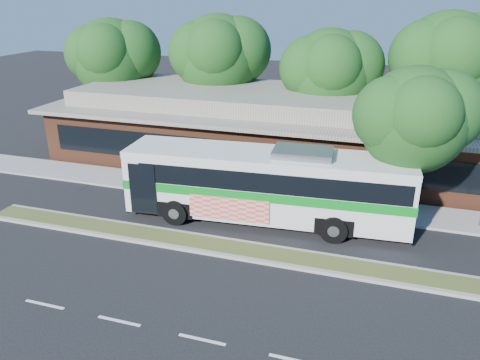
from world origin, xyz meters
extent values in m
plane|color=black|center=(0.00, 0.00, 0.00)|extent=(120.00, 120.00, 0.00)
cube|color=#495222|center=(0.00, 0.60, 0.07)|extent=(26.00, 1.10, 0.15)
cube|color=gray|center=(0.00, 6.40, 0.06)|extent=(44.00, 2.60, 0.12)
cube|color=black|center=(-18.00, 10.00, 0.01)|extent=(14.00, 12.00, 0.01)
cube|color=brown|center=(0.00, 13.00, 1.60)|extent=(32.00, 10.00, 3.20)
cube|color=slate|center=(0.00, 13.00, 3.32)|extent=(33.20, 11.20, 0.24)
cube|color=slate|center=(0.00, 13.00, 3.95)|extent=(30.00, 8.00, 1.00)
cube|color=black|center=(0.00, 7.97, 1.70)|extent=(30.00, 0.06, 1.60)
cylinder|color=black|center=(-15.00, 15.00, 1.99)|extent=(0.44, 0.44, 3.99)
sphere|color=#173F15|center=(-15.00, 15.00, 5.73)|extent=(5.80, 5.80, 5.80)
sphere|color=#173F15|center=(-13.70, 15.43, 6.19)|extent=(4.52, 4.52, 4.52)
cylinder|color=black|center=(-7.00, 16.00, 2.10)|extent=(0.44, 0.44, 4.20)
sphere|color=#173F15|center=(-7.00, 16.00, 6.00)|extent=(6.00, 6.00, 6.00)
sphere|color=#173F15|center=(-5.65, 16.45, 6.48)|extent=(4.68, 4.68, 4.68)
cylinder|color=black|center=(1.00, 15.00, 1.89)|extent=(0.44, 0.44, 3.78)
sphere|color=#173F15|center=(1.00, 15.00, 5.46)|extent=(5.60, 5.60, 5.60)
sphere|color=#173F15|center=(2.26, 15.42, 5.91)|extent=(4.37, 4.37, 4.37)
cylinder|color=black|center=(8.00, 16.00, 2.21)|extent=(0.44, 0.44, 4.41)
sphere|color=#173F15|center=(8.00, 16.00, 6.27)|extent=(6.20, 6.20, 6.20)
sphere|color=#173F15|center=(9.39, 16.46, 6.77)|extent=(4.84, 4.84, 4.84)
cube|color=silver|center=(-0.22, 3.78, 1.90)|extent=(13.41, 3.72, 3.05)
cube|color=black|center=(0.11, 3.80, 2.51)|extent=(12.36, 3.70, 0.91)
cube|color=silver|center=(-0.22, 3.78, 3.29)|extent=(13.44, 3.74, 0.29)
cube|color=#057E1A|center=(-0.22, 3.78, 1.81)|extent=(13.48, 3.79, 0.42)
cube|color=black|center=(-6.85, 3.32, 2.26)|extent=(0.24, 2.48, 1.89)
cube|color=black|center=(6.41, 4.24, 2.62)|extent=(0.22, 2.31, 1.22)
cube|color=#CA3B90|center=(-1.56, 2.24, 1.11)|extent=(3.75, 0.31, 1.10)
cube|color=slate|center=(1.43, 3.89, 3.58)|extent=(2.77, 1.94, 0.33)
cylinder|color=black|center=(-4.20, 2.12, 0.61)|extent=(1.24, 0.48, 1.21)
cylinder|color=black|center=(-4.39, 4.88, 0.61)|extent=(1.24, 0.48, 1.21)
cylinder|color=black|center=(3.18, 2.62, 0.61)|extent=(1.24, 0.48, 1.21)
cylinder|color=black|center=(2.99, 5.39, 0.61)|extent=(1.24, 0.48, 1.21)
imported|color=#B6B9BE|center=(-9.00, 8.94, 0.63)|extent=(4.65, 3.20, 1.25)
cylinder|color=black|center=(6.00, 5.30, 1.84)|extent=(0.44, 0.44, 3.68)
sphere|color=#173F15|center=(6.00, 5.30, 5.10)|extent=(4.72, 4.72, 4.72)
sphere|color=#173F15|center=(7.06, 5.65, 5.47)|extent=(3.68, 3.68, 3.68)
camera|label=1|loc=(4.74, -16.00, 10.28)|focal=35.00mm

